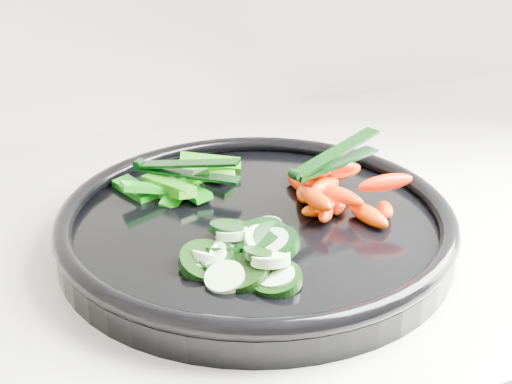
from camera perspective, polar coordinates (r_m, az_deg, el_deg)
name	(u,v)px	position (r m, az deg, el deg)	size (l,w,h in m)	color
veggie_tray	(256,225)	(0.67, 0.00, -2.65)	(0.39, 0.39, 0.04)	black
cucumber_pile	(243,254)	(0.60, -1.04, -5.01)	(0.11, 0.13, 0.04)	black
carrot_pile	(333,189)	(0.70, 6.19, 0.21)	(0.10, 0.14, 0.05)	#ED2100
pepper_pile	(180,183)	(0.73, -6.06, 0.69)	(0.14, 0.09, 0.04)	#0B730B
tong_carrot	(333,159)	(0.69, 6.21, 2.67)	(0.11, 0.05, 0.02)	black
tong_pepper	(184,168)	(0.72, -5.75, 1.88)	(0.09, 0.09, 0.02)	black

